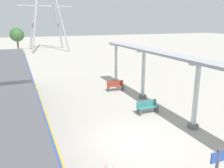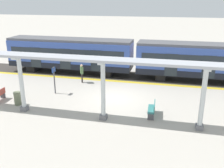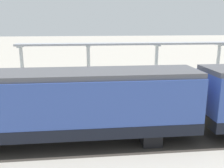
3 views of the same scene
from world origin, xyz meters
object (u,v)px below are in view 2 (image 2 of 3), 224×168
object	(u,v)px
train_far_carriage	(207,62)
passenger_waiting_near_edge	(82,71)
canopy_pillar_second	(22,84)
canopy_pillar_fourth	(203,99)
canopy_pillar_third	(103,91)
bench_far_end	(152,109)
platform_info_sign	(54,78)
train_near_carriage	(70,55)
trash_bin	(17,98)

from	to	relation	value
train_far_carriage	passenger_waiting_near_edge	size ratio (longest dim) A/B	7.40
canopy_pillar_second	canopy_pillar_fourth	size ratio (longest dim) A/B	1.00
canopy_pillar_third	canopy_pillar_fourth	bearing A→B (deg)	90.00
canopy_pillar_fourth	bench_far_end	world-z (taller)	canopy_pillar_fourth
platform_info_sign	train_near_carriage	bearing A→B (deg)	-169.81
canopy_pillar_fourth	train_far_carriage	bearing A→B (deg)	172.18
bench_far_end	passenger_waiting_near_edge	bearing A→B (deg)	-128.48
bench_far_end	platform_info_sign	world-z (taller)	platform_info_sign
train_far_carriage	canopy_pillar_fourth	size ratio (longest dim) A/B	3.33
platform_info_sign	bench_far_end	bearing A→B (deg)	74.01
canopy_pillar_fourth	bench_far_end	bearing A→B (deg)	-113.70
canopy_pillar_third	bench_far_end	bearing A→B (deg)	112.69
train_far_carriage	passenger_waiting_near_edge	world-z (taller)	train_far_carriage
bench_far_end	trash_bin	xyz separation A→B (m)	(0.47, -9.59, 0.05)
bench_far_end	passenger_waiting_near_edge	world-z (taller)	passenger_waiting_near_edge
train_near_carriage	bench_far_end	size ratio (longest dim) A/B	8.33
trash_bin	canopy_pillar_second	bearing A→B (deg)	52.13
train_near_carriage	canopy_pillar_second	world-z (taller)	canopy_pillar_second
train_near_carriage	passenger_waiting_near_edge	world-z (taller)	train_near_carriage
canopy_pillar_second	bench_far_end	size ratio (longest dim) A/B	2.50
train_near_carriage	train_far_carriage	bearing A→B (deg)	90.00
bench_far_end	trash_bin	bearing A→B (deg)	-87.20
canopy_pillar_fourth	platform_info_sign	world-z (taller)	canopy_pillar_fourth
canopy_pillar_second	bench_far_end	xyz separation A→B (m)	(-1.25, 8.58, -1.48)
passenger_waiting_near_edge	train_near_carriage	bearing A→B (deg)	-142.20
bench_far_end	trash_bin	distance (m)	9.60
canopy_pillar_third	trash_bin	size ratio (longest dim) A/B	3.87
passenger_waiting_near_edge	bench_far_end	bearing A→B (deg)	51.52
trash_bin	canopy_pillar_fourth	bearing A→B (deg)	86.42
canopy_pillar_third	canopy_pillar_fourth	xyz separation A→B (m)	(0.00, 5.83, 0.00)
bench_far_end	canopy_pillar_second	bearing A→B (deg)	-81.73
trash_bin	canopy_pillar_third	bearing A→B (deg)	83.28
canopy_pillar_fourth	bench_far_end	xyz separation A→B (m)	(-1.25, -2.84, -1.48)
train_far_carriage	trash_bin	distance (m)	16.37
train_far_carriage	platform_info_sign	distance (m)	13.56
platform_info_sign	passenger_waiting_near_edge	world-z (taller)	platform_info_sign
train_near_carriage	train_far_carriage	world-z (taller)	same
platform_info_sign	trash_bin	bearing A→B (deg)	-30.32
bench_far_end	platform_info_sign	xyz separation A→B (m)	(-2.29, -7.97, 0.89)
train_near_carriage	canopy_pillar_fourth	bearing A→B (deg)	51.20
canopy_pillar_fourth	platform_info_sign	xyz separation A→B (m)	(-3.53, -10.82, -0.60)
canopy_pillar_second	bench_far_end	world-z (taller)	canopy_pillar_second
canopy_pillar_third	trash_bin	world-z (taller)	canopy_pillar_third
canopy_pillar_second	platform_info_sign	world-z (taller)	canopy_pillar_second
train_near_carriage	trash_bin	distance (m)	8.91
train_far_carriage	trash_bin	bearing A→B (deg)	-57.39
platform_info_sign	canopy_pillar_second	bearing A→B (deg)	-9.79
canopy_pillar_fourth	trash_bin	xyz separation A→B (m)	(-0.78, -12.43, -1.43)
train_near_carriage	train_far_carriage	size ratio (longest dim) A/B	1.00
canopy_pillar_fourth	platform_info_sign	bearing A→B (deg)	-108.09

